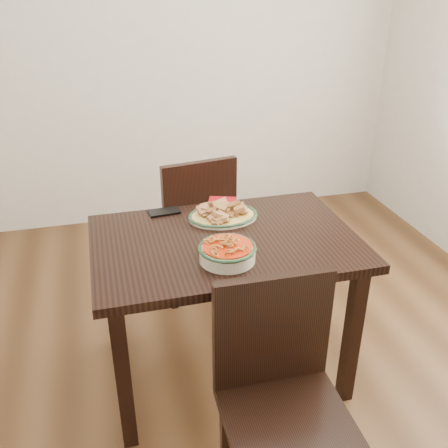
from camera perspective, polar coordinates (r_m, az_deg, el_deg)
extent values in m
plane|color=#3E2613|center=(2.69, 0.91, -14.50)|extent=(3.50, 3.50, 0.00)
cube|color=beige|center=(3.76, -6.56, 19.48)|extent=(3.50, 0.10, 2.60)
cube|color=black|center=(2.16, 0.14, -2.13)|extent=(1.14, 0.76, 0.04)
cube|color=black|center=(2.08, -11.42, -16.88)|extent=(0.06, 0.06, 0.71)
cube|color=black|center=(2.30, 14.42, -12.31)|extent=(0.06, 0.06, 0.71)
cube|color=black|center=(2.56, -12.51, -7.60)|extent=(0.06, 0.06, 0.71)
cube|color=black|center=(2.74, 8.52, -4.70)|extent=(0.06, 0.06, 0.71)
cube|color=black|center=(2.97, -3.99, -0.12)|extent=(0.48, 0.48, 0.04)
cube|color=black|center=(3.27, -2.10, -1.84)|extent=(0.04, 0.04, 0.41)
cube|color=black|center=(3.18, -7.81, -3.02)|extent=(0.04, 0.04, 0.41)
cube|color=black|center=(3.00, 0.33, -4.71)|extent=(0.04, 0.04, 0.41)
cube|color=black|center=(2.90, -5.85, -6.11)|extent=(0.04, 0.04, 0.41)
cube|color=black|center=(2.71, -2.76, 2.73)|extent=(0.42, 0.11, 0.44)
cube|color=black|center=(1.81, 7.26, -21.51)|extent=(0.43, 0.43, 0.04)
cube|color=black|center=(2.05, 0.22, -23.21)|extent=(0.04, 0.04, 0.41)
cube|color=black|center=(2.13, 9.79, -21.23)|extent=(0.04, 0.04, 0.41)
cube|color=black|center=(1.77, 5.55, -11.92)|extent=(0.42, 0.05, 0.44)
ellipsoid|color=beige|center=(2.32, -0.13, 0.85)|extent=(0.32, 0.24, 0.02)
ellipsoid|color=gold|center=(2.32, -0.13, 0.99)|extent=(0.31, 0.23, 0.01)
torus|color=#193820|center=(2.32, -0.13, 1.03)|extent=(0.25, 0.25, 0.01)
cylinder|color=beige|center=(1.98, 0.38, -3.38)|extent=(0.22, 0.22, 0.06)
torus|color=#18361C|center=(1.96, 0.38, -2.73)|extent=(0.23, 0.23, 0.02)
cylinder|color=#B62608|center=(1.96, 0.38, -2.60)|extent=(0.20, 0.20, 0.01)
cube|color=black|center=(2.39, -6.86, 1.39)|extent=(0.15, 0.09, 0.01)
cube|color=#990B10|center=(2.47, -0.18, 2.51)|extent=(0.17, 0.15, 0.01)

